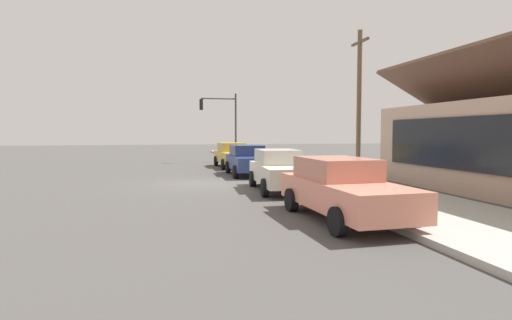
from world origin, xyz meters
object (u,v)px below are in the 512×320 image
(car_navy, at_px, (248,160))
(car_coral, at_px, (342,188))
(fire_hydrant_red, at_px, (297,172))
(traffic_light_main, at_px, (222,116))
(car_ivory, at_px, (279,170))
(car_mustard, at_px, (232,155))
(utility_pole_wooden, at_px, (359,100))

(car_navy, bearing_deg, car_coral, 1.89)
(fire_hydrant_red, bearing_deg, traffic_light_main, -172.86)
(fire_hydrant_red, bearing_deg, car_ivory, -32.86)
(car_mustard, relative_size, car_navy, 1.07)
(car_ivory, height_order, car_coral, same)
(traffic_light_main, xyz_separation_m, fire_hydrant_red, (13.26, 1.66, -2.99))
(car_navy, height_order, utility_pole_wooden, utility_pole_wooden)
(traffic_light_main, height_order, fire_hydrant_red, traffic_light_main)
(car_coral, height_order, utility_pole_wooden, utility_pole_wooden)
(fire_hydrant_red, bearing_deg, car_mustard, -169.78)
(fire_hydrant_red, bearing_deg, car_coral, -9.52)
(car_navy, xyz_separation_m, car_ivory, (6.00, 0.07, -0.00))
(car_navy, xyz_separation_m, traffic_light_main, (-9.54, -0.11, 2.68))
(car_coral, bearing_deg, utility_pole_wooden, 149.36)
(car_ivory, xyz_separation_m, car_coral, (5.53, 0.17, 0.00))
(car_coral, bearing_deg, traffic_light_main, 178.56)
(car_ivory, distance_m, car_coral, 5.53)
(utility_pole_wooden, bearing_deg, car_mustard, -140.31)
(car_coral, distance_m, traffic_light_main, 21.24)
(car_mustard, height_order, car_navy, same)
(car_navy, xyz_separation_m, fire_hydrant_red, (3.72, 1.55, -0.32))
(car_coral, distance_m, fire_hydrant_red, 7.93)
(car_navy, height_order, fire_hydrant_red, car_navy)
(car_mustard, distance_m, car_ivory, 11.09)
(utility_pole_wooden, distance_m, fire_hydrant_red, 5.66)
(traffic_light_main, bearing_deg, car_coral, 0.95)
(car_ivory, bearing_deg, fire_hydrant_red, 150.29)
(car_ivory, distance_m, utility_pole_wooden, 7.66)
(car_ivory, bearing_deg, utility_pole_wooden, 131.65)
(car_ivory, distance_m, traffic_light_main, 15.77)
(car_mustard, relative_size, utility_pole_wooden, 0.65)
(traffic_light_main, bearing_deg, car_mustard, 0.92)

